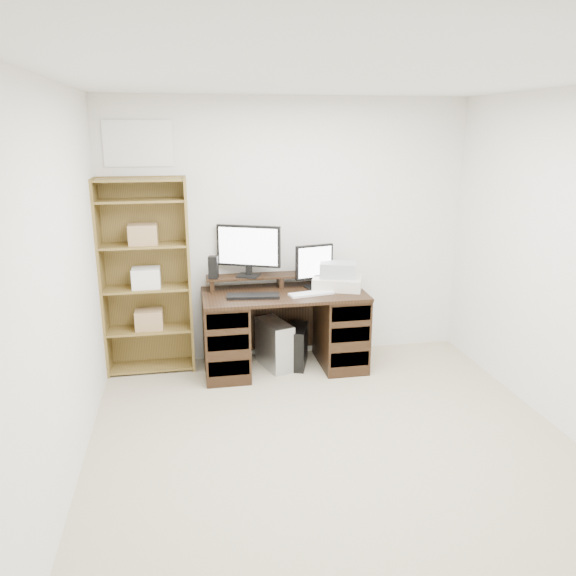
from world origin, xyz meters
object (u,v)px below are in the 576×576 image
object	(u,v)px
tower_black	(297,346)
bookshelf	(146,275)
monitor_small	(314,264)
printer	(338,283)
desk	(284,329)
tower_silver	(274,344)
monitor_wide	(248,248)

from	to	relation	value
tower_black	bookshelf	xyz separation A→B (m)	(-1.37, 0.19, 0.72)
monitor_small	bookshelf	distance (m)	1.56
monitor_small	printer	xyz separation A→B (m)	(0.21, -0.08, -0.17)
desk	monitor_small	size ratio (longest dim) A/B	3.66
monitor_small	bookshelf	size ratio (longest dim) A/B	0.23
bookshelf	monitor_small	bearing A→B (deg)	-3.55
monitor_small	tower_silver	size ratio (longest dim) A/B	0.91
printer	tower_silver	size ratio (longest dim) A/B	0.99
desk	printer	bearing A→B (deg)	4.07
desk	tower_silver	size ratio (longest dim) A/B	3.31
monitor_small	tower_black	world-z (taller)	monitor_small
printer	bookshelf	xyz separation A→B (m)	(-1.76, 0.18, 0.11)
desk	tower_silver	distance (m)	0.19
tower_silver	tower_black	xyz separation A→B (m)	(0.22, -0.01, -0.03)
desk	printer	xyz separation A→B (m)	(0.52, 0.04, 0.42)
monitor_small	printer	world-z (taller)	monitor_small
monitor_small	printer	distance (m)	0.28
monitor_wide	desk	bearing A→B (deg)	-8.87
desk	tower_black	world-z (taller)	desk
tower_silver	bookshelf	bearing A→B (deg)	153.45
bookshelf	tower_silver	bearing A→B (deg)	-8.89
monitor_wide	monitor_small	xyz separation A→B (m)	(0.61, -0.07, -0.17)
monitor_wide	tower_silver	size ratio (longest dim) A/B	1.26
desk	monitor_wide	bearing A→B (deg)	147.63
monitor_small	printer	size ratio (longest dim) A/B	0.92
tower_black	bookshelf	bearing A→B (deg)	-169.97
desk	bookshelf	world-z (taller)	bookshelf
tower_silver	printer	bearing A→B (deg)	-17.23
monitor_wide	monitor_small	distance (m)	0.64
monitor_small	desk	bearing A→B (deg)	-171.87
desk	printer	distance (m)	0.67
tower_black	bookshelf	distance (m)	1.56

